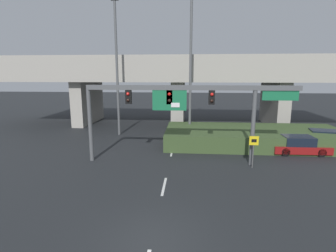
{
  "coord_description": "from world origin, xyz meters",
  "views": [
    {
      "loc": [
        1.32,
        -8.89,
        6.13
      ],
      "look_at": [
        0.0,
        7.4,
        2.88
      ],
      "focal_mm": 28.0,
      "sensor_mm": 36.0,
      "label": 1
    }
  ],
  "objects_px": {
    "signal_gantry": "(183,101)",
    "highway_light_pole_far": "(191,41)",
    "parked_sedan_near_right": "(299,145)",
    "parked_sedan_mid_right": "(325,139)",
    "highway_light_pole_near": "(117,65)",
    "speed_limit_sign": "(253,147)"
  },
  "relations": [
    {
      "from": "parked_sedan_mid_right",
      "to": "speed_limit_sign",
      "type": "bearing_deg",
      "value": -131.17
    },
    {
      "from": "signal_gantry",
      "to": "parked_sedan_near_right",
      "type": "distance_m",
      "value": 10.18
    },
    {
      "from": "parked_sedan_mid_right",
      "to": "highway_light_pole_near",
      "type": "bearing_deg",
      "value": -178.71
    },
    {
      "from": "signal_gantry",
      "to": "highway_light_pole_far",
      "type": "relative_size",
      "value": 0.82
    },
    {
      "from": "signal_gantry",
      "to": "speed_limit_sign",
      "type": "xyz_separation_m",
      "value": [
        4.63,
        -0.65,
        -2.91
      ]
    },
    {
      "from": "signal_gantry",
      "to": "parked_sedan_mid_right",
      "type": "relative_size",
      "value": 3.2
    },
    {
      "from": "parked_sedan_near_right",
      "to": "signal_gantry",
      "type": "bearing_deg",
      "value": -162.17
    },
    {
      "from": "signal_gantry",
      "to": "highway_light_pole_far",
      "type": "distance_m",
      "value": 8.95
    },
    {
      "from": "parked_sedan_near_right",
      "to": "parked_sedan_mid_right",
      "type": "xyz_separation_m",
      "value": [
        3.01,
        2.13,
        0.03
      ]
    },
    {
      "from": "signal_gantry",
      "to": "highway_light_pole_near",
      "type": "bearing_deg",
      "value": 129.22
    },
    {
      "from": "parked_sedan_near_right",
      "to": "parked_sedan_mid_right",
      "type": "height_order",
      "value": "parked_sedan_mid_right"
    },
    {
      "from": "highway_light_pole_near",
      "to": "parked_sedan_near_right",
      "type": "relative_size",
      "value": 3.08
    },
    {
      "from": "speed_limit_sign",
      "to": "parked_sedan_mid_right",
      "type": "bearing_deg",
      "value": 37.92
    },
    {
      "from": "speed_limit_sign",
      "to": "parked_sedan_near_right",
      "type": "bearing_deg",
      "value": 39.6
    },
    {
      "from": "signal_gantry",
      "to": "parked_sedan_near_right",
      "type": "height_order",
      "value": "signal_gantry"
    },
    {
      "from": "highway_light_pole_far",
      "to": "signal_gantry",
      "type": "bearing_deg",
      "value": -93.47
    },
    {
      "from": "signal_gantry",
      "to": "parked_sedan_mid_right",
      "type": "xyz_separation_m",
      "value": [
        12.0,
        5.1,
        -3.7
      ]
    },
    {
      "from": "highway_light_pole_near",
      "to": "highway_light_pole_far",
      "type": "bearing_deg",
      "value": -5.35
    },
    {
      "from": "highway_light_pole_far",
      "to": "parked_sedan_mid_right",
      "type": "bearing_deg",
      "value": -12.24
    },
    {
      "from": "highway_light_pole_near",
      "to": "highway_light_pole_far",
      "type": "distance_m",
      "value": 7.55
    },
    {
      "from": "highway_light_pole_near",
      "to": "highway_light_pole_far",
      "type": "xyz_separation_m",
      "value": [
        7.22,
        -0.68,
        2.11
      ]
    },
    {
      "from": "highway_light_pole_far",
      "to": "highway_light_pole_near",
      "type": "bearing_deg",
      "value": 174.65
    }
  ]
}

